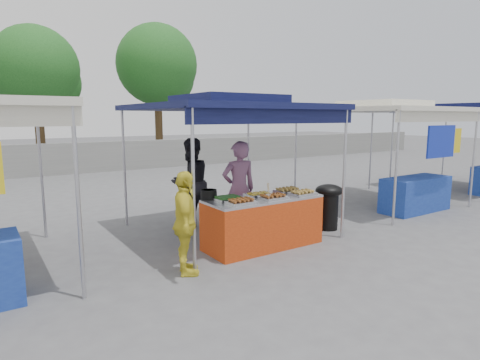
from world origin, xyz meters
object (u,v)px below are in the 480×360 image
cooking_pot (209,194)px  customer_person (185,224)px  helper_man (191,182)px  vendor_table (263,222)px  wok_burner (329,203)px  vendor_woman (239,189)px

cooking_pot → customer_person: size_ratio=0.18×
helper_man → customer_person: 2.58m
vendor_table → customer_person: customer_person is taller
vendor_table → wok_burner: wok_burner is taller
helper_man → customer_person: helper_man is taller
vendor_table → vendor_woman: bearing=91.7°
vendor_table → customer_person: size_ratio=1.37×
vendor_table → wok_burner: (1.70, 0.14, 0.11)m
cooking_pot → customer_person: customer_person is taller
cooking_pot → helper_man: 1.56m
wok_burner → customer_person: size_ratio=0.62×
customer_person → cooking_pot: bearing=-24.2°
vendor_woman → helper_man: size_ratio=0.99×
vendor_table → customer_person: 1.70m
vendor_woman → helper_man: bearing=-61.1°
vendor_table → cooking_pot: (-0.83, 0.38, 0.50)m
vendor_table → vendor_woman: 0.84m
wok_burner → vendor_woman: bearing=136.8°
vendor_table → helper_man: (-0.40, 1.88, 0.46)m
customer_person → helper_man: bearing=-6.4°
helper_man → customer_person: (-1.23, -2.26, -0.16)m
vendor_table → cooking_pot: cooking_pot is taller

